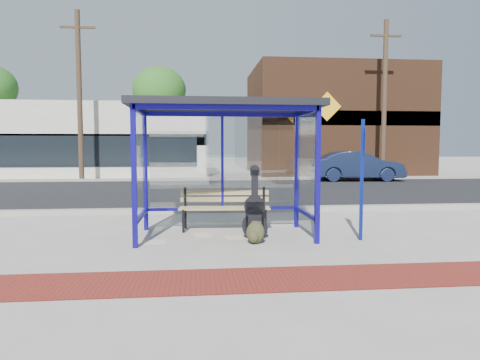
{
  "coord_description": "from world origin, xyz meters",
  "views": [
    {
      "loc": [
        -0.5,
        -7.68,
        1.62
      ],
      "look_at": [
        0.3,
        0.2,
        1.01
      ],
      "focal_mm": 32.0,
      "sensor_mm": 36.0,
      "label": 1
    }
  ],
  "objects": [
    {
      "name": "tree_mid",
      "position": [
        -3.0,
        22.0,
        5.45
      ],
      "size": [
        3.6,
        3.6,
        7.03
      ],
      "color": "#4C3826",
      "rests_on": "ground"
    },
    {
      "name": "far_sidewalk",
      "position": [
        0.0,
        15.0,
        0.0
      ],
      "size": [
        60.0,
        4.0,
        0.01
      ],
      "primitive_type": "cube",
      "color": "#B2ADA0",
      "rests_on": "ground"
    },
    {
      "name": "parked_car",
      "position": [
        7.15,
        12.17,
        0.71
      ],
      "size": [
        4.4,
        1.75,
        1.42
      ],
      "primitive_type": "imported",
      "rotation": [
        0.0,
        0.0,
        1.51
      ],
      "color": "#16203F",
      "rests_on": "ground"
    },
    {
      "name": "curb_far",
      "position": [
        0.0,
        13.1,
        0.06
      ],
      "size": [
        60.0,
        0.25,
        0.12
      ],
      "primitive_type": "cube",
      "color": "gray",
      "rests_on": "ground"
    },
    {
      "name": "ground",
      "position": [
        0.0,
        0.0,
        0.0
      ],
      "size": [
        120.0,
        120.0,
        0.0
      ],
      "primitive_type": "plane",
      "color": "#B2ADA0",
      "rests_on": "ground"
    },
    {
      "name": "utility_pole_east",
      "position": [
        9.0,
        13.4,
        4.11
      ],
      "size": [
        1.6,
        0.24,
        8.0
      ],
      "color": "#4C3826",
      "rests_on": "ground"
    },
    {
      "name": "fire_hydrant",
      "position": [
        10.01,
        14.04,
        0.36
      ],
      "size": [
        0.3,
        0.2,
        0.67
      ],
      "rotation": [
        0.0,
        0.0,
        -0.2
      ],
      "color": "#B60D15",
      "rests_on": "ground"
    },
    {
      "name": "street_asphalt",
      "position": [
        0.0,
        8.0,
        0.0
      ],
      "size": [
        60.0,
        10.0,
        0.0
      ],
      "primitive_type": "cube",
      "color": "black",
      "rests_on": "ground"
    },
    {
      "name": "storefront_white",
      "position": [
        -9.0,
        17.99,
        2.0
      ],
      "size": [
        18.0,
        6.04,
        4.0
      ],
      "color": "silver",
      "rests_on": "ground"
    },
    {
      "name": "storefront_brown",
      "position": [
        8.0,
        18.49,
        3.2
      ],
      "size": [
        10.0,
        7.08,
        6.4
      ],
      "color": "#59331E",
      "rests_on": "ground"
    },
    {
      "name": "tree_right",
      "position": [
        12.5,
        22.0,
        5.45
      ],
      "size": [
        3.6,
        3.6,
        7.03
      ],
      "color": "#4C3826",
      "rests_on": "ground"
    },
    {
      "name": "bus_shelter",
      "position": [
        0.0,
        0.07,
        2.07
      ],
      "size": [
        3.3,
        1.8,
        2.42
      ],
      "color": "#140D90",
      "rests_on": "ground"
    },
    {
      "name": "curb_near",
      "position": [
        0.0,
        2.9,
        0.06
      ],
      "size": [
        60.0,
        0.25,
        0.12
      ],
      "primitive_type": "cube",
      "color": "gray",
      "rests_on": "ground"
    },
    {
      "name": "sign_post",
      "position": [
        2.35,
        -0.56,
        1.18
      ],
      "size": [
        0.13,
        0.25,
        2.1
      ],
      "rotation": [
        0.0,
        0.0,
        -0.39
      ],
      "color": "navy",
      "rests_on": "ground"
    },
    {
      "name": "newspaper_a",
      "position": [
        -0.41,
        0.15,
        0.0
      ],
      "size": [
        0.4,
        0.47,
        0.01
      ],
      "primitive_type": "cube",
      "rotation": [
        0.0,
        0.0,
        1.81
      ],
      "color": "white",
      "rests_on": "ground"
    },
    {
      "name": "backpack",
      "position": [
        0.46,
        -0.65,
        0.18
      ],
      "size": [
        0.38,
        0.36,
        0.38
      ],
      "rotation": [
        0.0,
        0.0,
        -0.41
      ],
      "color": "#30311B",
      "rests_on": "ground"
    },
    {
      "name": "utility_pole_west",
      "position": [
        -6.0,
        13.4,
        4.11
      ],
      "size": [
        1.6,
        0.24,
        8.0
      ],
      "color": "#4C3826",
      "rests_on": "ground"
    },
    {
      "name": "suitcase",
      "position": [
        0.61,
        0.26,
        0.26
      ],
      "size": [
        0.36,
        0.29,
        0.55
      ],
      "rotation": [
        0.0,
        0.0,
        -0.33
      ],
      "color": "black",
      "rests_on": "ground"
    },
    {
      "name": "guitar_bag",
      "position": [
        0.51,
        -0.25,
        0.45
      ],
      "size": [
        0.46,
        0.17,
        1.23
      ],
      "rotation": [
        0.0,
        0.0,
        -0.09
      ],
      "color": "black",
      "rests_on": "ground"
    },
    {
      "name": "newspaper_c",
      "position": [
        0.2,
        -0.14,
        0.0
      ],
      "size": [
        0.47,
        0.4,
        0.01
      ],
      "primitive_type": "cube",
      "rotation": [
        0.0,
        0.0,
        0.23
      ],
      "color": "white",
      "rests_on": "ground"
    },
    {
      "name": "brick_paver_strip",
      "position": [
        0.0,
        -2.6,
        0.01
      ],
      "size": [
        60.0,
        1.0,
        0.01
      ],
      "primitive_type": "cube",
      "color": "maroon",
      "rests_on": "ground"
    },
    {
      "name": "bench",
      "position": [
        0.03,
        0.61,
        0.47
      ],
      "size": [
        1.78,
        0.55,
        0.83
      ],
      "rotation": [
        0.0,
        0.0,
        -0.07
      ],
      "color": "black",
      "rests_on": "ground"
    },
    {
      "name": "newspaper_b",
      "position": [
        -1.25,
        -0.37,
        0.0
      ],
      "size": [
        0.42,
        0.34,
        0.01
      ],
      "primitive_type": "cube",
      "rotation": [
        0.0,
        0.0,
        0.04
      ],
      "color": "white",
      "rests_on": "ground"
    }
  ]
}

